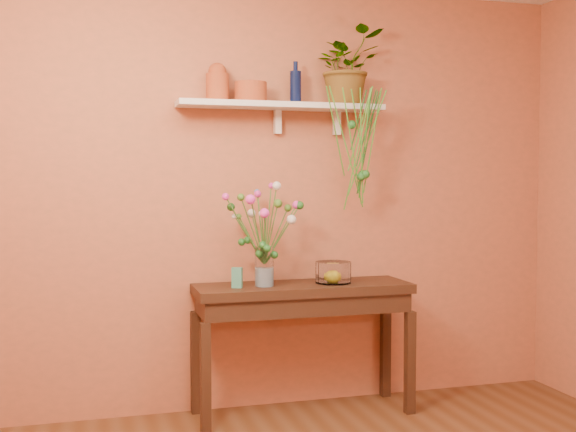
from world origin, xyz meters
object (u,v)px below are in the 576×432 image
Objects in this scene: glass_vase at (264,269)px; bouquet at (264,217)px; glass_bowl at (333,273)px; sideboard at (303,303)px; blue_bottle at (296,86)px; terracotta_jug at (217,83)px; spider_plant at (347,67)px.

bouquet is (-0.01, -0.03, 0.32)m from glass_vase.
glass_bowl is at bearing 0.63° from glass_vase.
glass_vase is (-0.25, -0.02, 0.22)m from sideboard.
blue_bottle is 1.17× the size of glass_bowl.
bouquet is 2.29× the size of glass_bowl.
terracotta_jug is at bearing 149.75° from glass_vase.
blue_bottle reaches higher than glass_bowl.
sideboard is 2.78× the size of spider_plant.
terracotta_jug is 1.04× the size of glass_bowl.
sideboard is at bearing -13.88° from terracotta_jug.
spider_plant reaches higher than terracotta_jug.
spider_plant is 0.94× the size of bouquet.
terracotta_jug is 0.89× the size of blue_bottle.
glass_bowl is at bearing 4.56° from bouquet.
terracotta_jug is 0.87m from bouquet.
terracotta_jug is (-0.51, 0.13, 1.35)m from sideboard.
glass_bowl reaches higher than sideboard.
glass_bowl is at bearing -11.59° from terracotta_jug.
sideboard is 5.13× the size of blue_bottle.
glass_bowl is at bearing -5.44° from sideboard.
blue_bottle reaches higher than sideboard.
glass_vase is at bearing -174.70° from sideboard.
terracotta_jug reaches higher than glass_vase.
spider_plant reaches higher than blue_bottle.
glass_bowl is (0.19, -0.02, 0.18)m from sideboard.
blue_bottle reaches higher than bouquet.
blue_bottle is (-0.01, 0.11, 1.35)m from sideboard.
terracotta_jug is 0.85m from spider_plant.
glass_vase is 0.32m from bouquet.
glass_vase is at bearing 76.05° from bouquet.
glass_vase is at bearing -179.37° from glass_bowl.
blue_bottle is 1.09× the size of glass_vase.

